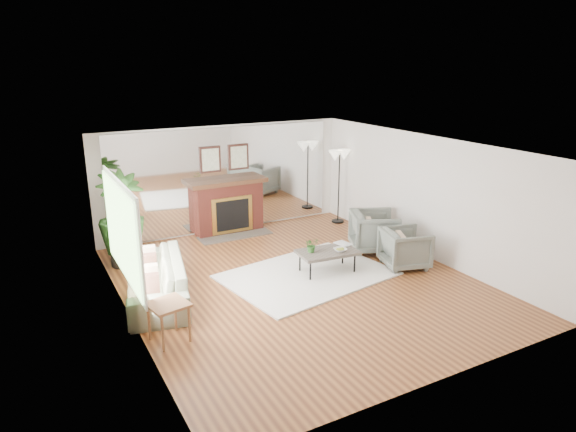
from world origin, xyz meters
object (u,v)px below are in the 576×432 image
floor_lamp (340,161)px  armchair_back (374,231)px  armchair_front (405,248)px  side_table (168,309)px  coffee_table (327,253)px  sofa (155,279)px  potted_ficus (121,216)px  fireplace (229,205)px

floor_lamp → armchair_back: bearing=-102.8°
armchair_front → side_table: bearing=112.2°
coffee_table → armchair_back: 1.62m
sofa → armchair_front: size_ratio=2.82×
potted_ficus → floor_lamp: (5.30, 0.31, 0.55)m
fireplace → side_table: size_ratio=3.28×
fireplace → potted_ficus: fireplace is taller
side_table → sofa: bearing=82.4°
side_table → armchair_back: bearing=17.5°
armchair_back → floor_lamp: 2.39m
fireplace → floor_lamp: (2.70, -0.56, 0.90)m
sofa → armchair_front: bearing=90.4°
floor_lamp → potted_ficus: bearing=-176.7°
coffee_table → armchair_front: (1.51, -0.47, -0.02)m
armchair_back → coffee_table: bearing=134.8°
floor_lamp → fireplace: bearing=168.2°
coffee_table → floor_lamp: size_ratio=0.64×
fireplace → armchair_back: 3.45m
sofa → floor_lamp: floor_lamp is taller
potted_ficus → floor_lamp: size_ratio=1.03×
armchair_front → fireplace: bearing=47.3°
armchair_back → potted_ficus: (-4.83, 1.74, 0.58)m
coffee_table → armchair_front: 1.58m
coffee_table → sofa: size_ratio=0.49×
fireplace → armchair_back: bearing=-49.5°
potted_ficus → floor_lamp: potted_ficus is taller
fireplace → side_table: 4.93m
sofa → side_table: bearing=4.6°
coffee_table → potted_ficus: potted_ficus is taller
coffee_table → sofa: bearing=171.0°
fireplace → side_table: bearing=-122.5°
sofa → armchair_front: armchair_front is taller
armchair_front → sofa: bearing=94.1°
fireplace → armchair_back: fireplace is taller
fireplace → coffee_table: 3.24m
coffee_table → potted_ficus: bearing=145.4°
fireplace → armchair_front: fireplace is taller
fireplace → coffee_table: (0.71, -3.15, -0.25)m
sofa → potted_ficus: (-0.15, 1.78, 0.66)m
sofa → armchair_front: 4.76m
fireplace → floor_lamp: bearing=-11.8°
armchair_back → side_table: armchair_back is taller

